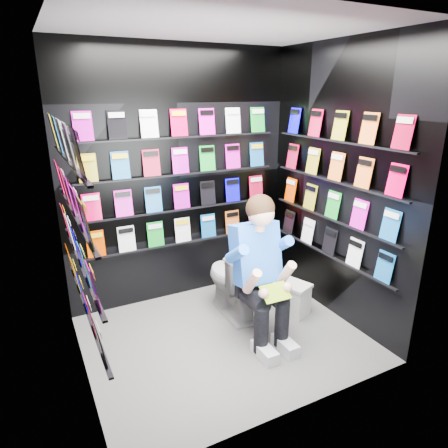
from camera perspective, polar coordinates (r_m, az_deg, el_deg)
name	(u,v)px	position (r m, az deg, el deg)	size (l,w,h in m)	color
floor	(224,338)	(3.81, 0.02, -15.98)	(2.40, 2.40, 0.00)	#62625F
ceiling	(224,25)	(3.17, 0.02, 26.56)	(2.40, 2.40, 0.00)	white
wall_back	(180,179)	(4.14, -6.33, 6.47)	(2.40, 0.04, 2.60)	black
wall_front	(300,240)	(2.45, 10.74, -2.31)	(2.40, 0.04, 2.60)	black
wall_left	(68,222)	(2.93, -21.36, 0.21)	(0.04, 2.00, 2.60)	black
wall_right	(337,186)	(3.93, 15.86, 5.22)	(0.04, 2.00, 2.60)	black
comics_back	(181,179)	(4.11, -6.18, 6.47)	(2.10, 0.06, 1.37)	#E10049
comics_left	(73,221)	(2.93, -20.79, 0.39)	(0.06, 1.70, 1.37)	#E10049
comics_right	(335,186)	(3.91, 15.54, 5.25)	(0.06, 1.70, 1.37)	#E10049
toilet	(233,280)	(4.01, 1.33, -8.00)	(0.42, 0.75, 0.73)	white
longbox	(289,298)	(4.19, 9.22, -10.35)	(0.22, 0.40, 0.30)	silver
longbox_lid	(289,283)	(4.12, 9.34, -8.35)	(0.24, 0.42, 0.03)	silver
reader	(254,254)	(3.53, 4.32, -4.30)	(0.55, 0.80, 1.48)	blue
held_comic	(275,292)	(3.36, 7.36, -9.65)	(0.24, 0.01, 0.17)	#1D9C18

